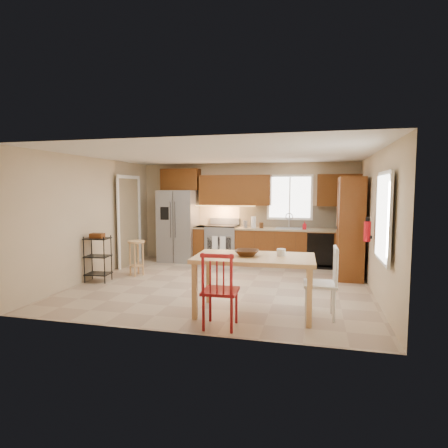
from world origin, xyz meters
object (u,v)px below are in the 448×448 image
(refrigerator, at_px, (178,226))
(range_stove, at_px, (222,244))
(soap_bottle, at_px, (305,225))
(table_jar, at_px, (281,254))
(chair_red, at_px, (220,290))
(chair_white, at_px, (320,283))
(bar_stool, at_px, (137,258))
(table_bowl, at_px, (247,256))
(dining_table, at_px, (254,285))
(utility_cart, at_px, (98,259))
(pantry, at_px, (350,228))
(fire_extinguisher, at_px, (367,231))

(refrigerator, relative_size, range_stove, 1.98)
(soap_bottle, distance_m, table_jar, 3.51)
(refrigerator, bearing_deg, chair_red, -62.72)
(soap_bottle, distance_m, chair_white, 3.61)
(bar_stool, bearing_deg, table_bowl, -18.02)
(soap_bottle, height_order, chair_red, soap_bottle)
(dining_table, relative_size, utility_cart, 1.90)
(range_stove, xyz_separation_m, bar_stool, (-1.44, -1.84, -0.08))
(dining_table, bearing_deg, table_bowl, 177.88)
(range_stove, xyz_separation_m, chair_white, (2.36, -3.64, 0.05))
(dining_table, xyz_separation_m, chair_red, (-0.35, -0.65, 0.09))
(chair_white, bearing_deg, table_bowl, 90.58)
(range_stove, relative_size, chair_white, 0.89)
(dining_table, relative_size, bar_stool, 2.33)
(table_jar, relative_size, bar_stool, 0.22)
(chair_red, bearing_deg, refrigerator, 115.16)
(range_stove, relative_size, pantry, 0.44)
(chair_red, height_order, table_jar, chair_red)
(dining_table, bearing_deg, soap_bottle, 78.11)
(chair_white, bearing_deg, dining_table, 90.89)
(pantry, height_order, dining_table, pantry)
(soap_bottle, xyz_separation_m, fire_extinguisher, (1.15, -1.95, 0.10))
(pantry, xyz_separation_m, table_jar, (-1.19, -2.60, -0.15))
(table_jar, bearing_deg, refrigerator, 129.86)
(refrigerator, relative_size, bar_stool, 2.42)
(refrigerator, relative_size, chair_white, 1.77)
(table_bowl, xyz_separation_m, table_jar, (0.49, 0.11, 0.03))
(pantry, height_order, table_bowl, pantry)
(refrigerator, relative_size, table_bowl, 5.13)
(table_bowl, bearing_deg, bar_stool, 145.88)
(table_bowl, distance_m, bar_stool, 3.34)
(pantry, distance_m, dining_table, 3.19)
(chair_white, height_order, table_bowl, chair_white)
(chair_red, xyz_separation_m, bar_stool, (-2.50, 2.51, -0.14))
(refrigerator, bearing_deg, table_jar, -50.14)
(chair_red, xyz_separation_m, chair_white, (1.30, 0.70, 0.00))
(bar_stool, bearing_deg, range_stove, 68.04)
(range_stove, height_order, chair_red, chair_red)
(soap_bottle, relative_size, fire_extinguisher, 0.53)
(fire_extinguisher, height_order, table_jar, fire_extinguisher)
(refrigerator, height_order, soap_bottle, refrigerator)
(refrigerator, relative_size, pantry, 0.87)
(refrigerator, bearing_deg, fire_extinguisher, -24.52)
(range_stove, relative_size, utility_cart, 1.00)
(range_stove, relative_size, dining_table, 0.52)
(range_stove, distance_m, fire_extinguisher, 3.83)
(range_stove, distance_m, dining_table, 3.95)
(fire_extinguisher, relative_size, chair_white, 0.35)
(utility_cart, bearing_deg, fire_extinguisher, -0.65)
(chair_red, xyz_separation_m, utility_cart, (-3.01, 1.85, -0.05))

